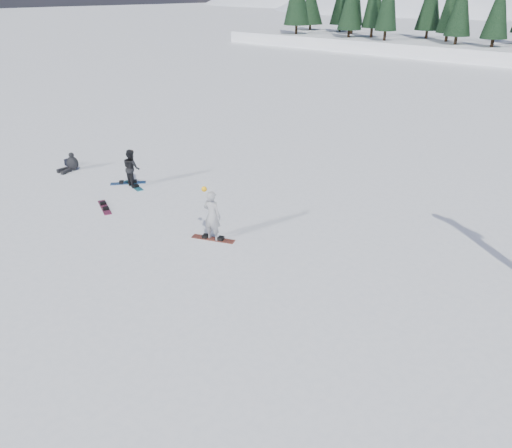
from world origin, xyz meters
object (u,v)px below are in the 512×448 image
(snowboarder_man, at_px, (132,168))
(snowboard_loose_a, at_px, (128,183))
(gear_bag, at_px, (70,163))
(snowboard_loose_b, at_px, (105,207))
(snowboarder_woman, at_px, (212,216))
(seated_rider, at_px, (72,164))

(snowboarder_man, relative_size, snowboard_loose_a, 1.07)
(gear_bag, bearing_deg, snowboard_loose_a, 7.10)
(snowboarder_man, xyz_separation_m, snowboard_loose_a, (-0.41, 0.01, -0.79))
(snowboard_loose_a, distance_m, snowboard_loose_b, 2.65)
(snowboarder_woman, height_order, snowboarder_man, snowboarder_woman)
(snowboard_loose_a, bearing_deg, snowboard_loose_b, -105.79)
(snowboarder_woman, xyz_separation_m, seated_rider, (-9.98, 0.36, -0.56))
(gear_bag, bearing_deg, snowboard_loose_b, -16.19)
(gear_bag, height_order, snowboard_loose_b, gear_bag)
(gear_bag, relative_size, snowboard_loose_b, 0.30)
(snowboarder_man, distance_m, gear_bag, 4.55)
(snowboarder_woman, height_order, snowboard_loose_a, snowboarder_woman)
(snowboarder_man, distance_m, snowboard_loose_b, 2.55)
(seated_rider, height_order, snowboard_loose_a, seated_rider)
(snowboarder_woman, xyz_separation_m, snowboard_loose_a, (-6.61, 1.13, -0.87))
(gear_bag, bearing_deg, snowboarder_woman, -3.32)
(snowboard_loose_b, bearing_deg, snowboard_loose_a, 147.77)
(snowboarder_woman, height_order, snowboard_loose_b, snowboarder_woman)
(gear_bag, height_order, snowboard_loose_a, gear_bag)
(snowboard_loose_b, bearing_deg, seated_rider, -174.06)
(snowboard_loose_a, bearing_deg, gear_bag, 135.13)
(snowboard_loose_a, height_order, snowboard_loose_b, same)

